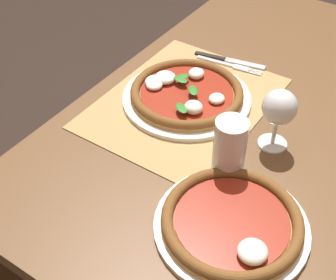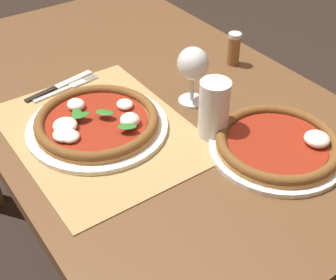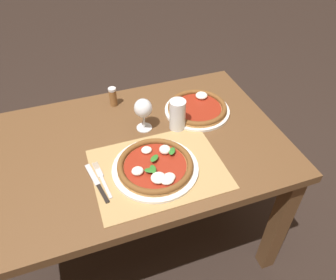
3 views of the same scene
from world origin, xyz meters
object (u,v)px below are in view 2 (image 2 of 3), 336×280
pizza_far (278,144)px  knife (60,86)px  fork (67,88)px  pepper_shaker (234,49)px  pint_glass (214,110)px  pizza_near (96,122)px  wine_glass (193,66)px

pizza_far → knife: size_ratio=1.45×
fork → pepper_shaker: pepper_shaker is taller
fork → knife: (-0.02, -0.01, 0.00)m
pint_glass → fork: 0.43m
pizza_near → pepper_shaker: 0.49m
wine_glass → knife: bearing=-135.8°
fork → pepper_shaker: (0.15, 0.47, 0.04)m
pizza_near → wine_glass: (0.03, 0.26, 0.08)m
pizza_far → fork: (-0.52, -0.28, -0.01)m
pizza_near → pint_glass: bearing=51.3°
pepper_shaker → pizza_far: bearing=-26.8°
pizza_near → knife: size_ratio=1.59×
knife → fork: bearing=26.2°
pint_glass → pepper_shaker: size_ratio=1.49×
pizza_near → pepper_shaker: size_ratio=3.51×
pizza_far → pepper_shaker: (-0.37, 0.19, 0.03)m
wine_glass → fork: bearing=-134.5°
knife → pepper_shaker: 0.51m
pint_glass → pepper_shaker: 0.36m
fork → knife: 0.03m
pizza_near → pizza_far: pizza_near is taller
pizza_near → fork: 0.21m
wine_glass → pepper_shaker: size_ratio=1.60×
pizza_far → pepper_shaker: pepper_shaker is taller
pint_glass → fork: size_ratio=0.72×
pint_glass → pepper_shaker: (-0.23, 0.27, -0.02)m
pizza_far → pizza_near: bearing=-135.7°
pizza_near → fork: bearing=174.7°
fork → knife: size_ratio=0.94×
pizza_near → pint_glass: pint_glass is taller
wine_glass → fork: 0.36m
pizza_far → wine_glass: 0.29m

